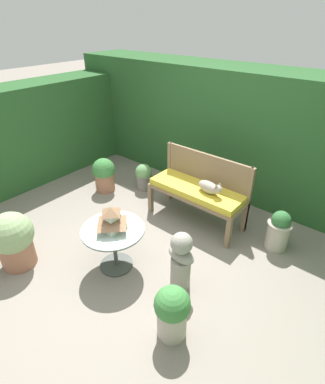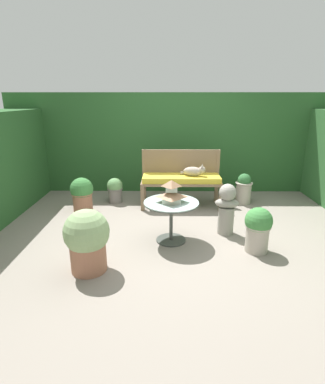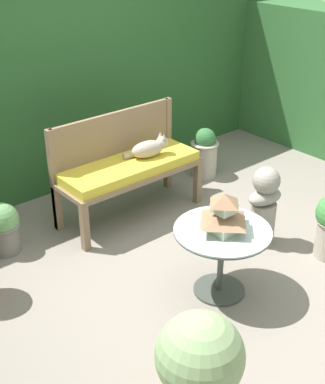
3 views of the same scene
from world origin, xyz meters
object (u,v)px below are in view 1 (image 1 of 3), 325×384
Objects in this scene: garden_bust at (181,260)px; potted_plant_table_far at (104,174)px; potted_plant_path_edge at (13,239)px; cat at (210,187)px; potted_plant_table_near at (144,176)px; pagoda_birdhouse at (112,220)px; patio_table at (114,237)px; potted_plant_patio_mid at (279,230)px; garden_bench at (196,192)px; potted_plant_bench_right at (172,311)px.

garden_bust reaches higher than potted_plant_table_far.
potted_plant_path_edge reaches higher than potted_plant_table_far.
potted_plant_table_far is (-1.84, -0.23, -0.33)m from cat.
potted_plant_table_near is (-1.37, 0.21, -0.39)m from cat.
potted_plant_table_near is at bearing 44.00° from potted_plant_table_far.
pagoda_birdhouse is 1.18m from potted_plant_path_edge.
cat is 1.38m from patio_table.
potted_plant_patio_mid is 1.21× the size of potted_plant_table_near.
pagoda_birdhouse is 2.02m from potted_plant_patio_mid.
garden_bench is 1.20m from potted_plant_table_near.
potted_plant_path_edge is at bearing -112.99° from cat.
patio_table reaches higher than potted_plant_table_near.
patio_table is 1.24× the size of potted_plant_table_far.
potted_plant_table_far is (-0.54, 1.78, -0.07)m from potted_plant_path_edge.
pagoda_birdhouse is 0.45× the size of potted_plant_path_edge.
potted_plant_table_near is at bearing 179.40° from potted_plant_patio_mid.
potted_plant_table_far is (-1.43, 1.08, -0.36)m from pagoda_birdhouse.
garden_bench is at bearing 81.81° from patio_table.
potted_plant_table_near is at bearing 122.50° from pagoda_birdhouse.
cat is at bearing -5.63° from garden_bench.
patio_table is 1.99m from potted_plant_patio_mid.
garden_bench is 2.39× the size of potted_plant_table_far.
potted_plant_bench_right is 1.26× the size of potted_plant_table_near.
patio_table is at bearing 38.17° from potted_plant_path_edge.
pagoda_birdhouse reaches higher than potted_plant_patio_mid.
garden_bust is 1.32× the size of potted_plant_patio_mid.
potted_plant_bench_right is at bearing -14.30° from pagoda_birdhouse.
potted_plant_patio_mid is 0.95× the size of potted_plant_table_far.
garden_bench is 1.91× the size of garden_bust.
potted_plant_bench_right is (0.84, -1.59, -0.15)m from garden_bench.
potted_plant_table_far is at bearing 143.06° from patio_table.
potted_plant_table_near is at bearing 138.26° from potted_plant_bench_right.
potted_plant_patio_mid is at bearing 81.27° from potted_plant_bench_right.
potted_plant_path_edge reaches higher than potted_plant_table_near.
cat reaches higher than potted_plant_table_far.
potted_plant_table_near is (0.46, 0.45, -0.06)m from potted_plant_table_far.
garden_bust is 2.15m from potted_plant_table_near.
garden_bust is 1.26× the size of potted_plant_bench_right.
potted_plant_path_edge is (-2.20, -2.20, 0.10)m from potted_plant_patio_mid.
pagoda_birdhouse is at bearing -36.94° from potted_plant_table_far.
garden_bench is at bearing -171.31° from potted_plant_patio_mid.
patio_table is at bearing -90.00° from pagoda_birdhouse.
potted_plant_table_far reaches higher than potted_plant_table_near.
potted_plant_table_near is (-0.97, 1.52, -0.43)m from pagoda_birdhouse.
cat reaches higher than potted_plant_bench_right.
pagoda_birdhouse reaches higher than garden_bust.
potted_plant_patio_mid is at bearing 74.56° from garden_bust.
potted_plant_path_edge is 1.56× the size of potted_plant_table_near.
potted_plant_path_edge is (-1.30, -2.01, -0.26)m from cat.
potted_plant_bench_right is 0.81× the size of potted_plant_path_edge.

